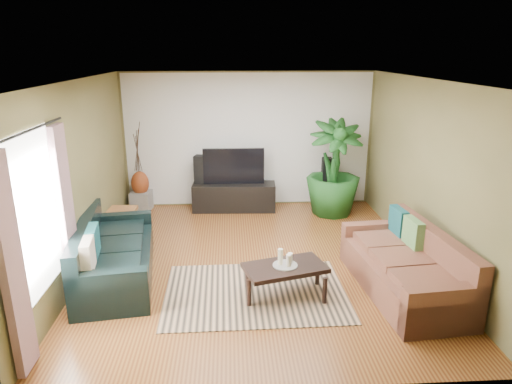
{
  "coord_description": "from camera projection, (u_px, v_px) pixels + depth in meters",
  "views": [
    {
      "loc": [
        -0.38,
        -6.32,
        3.09
      ],
      "look_at": [
        0.0,
        0.2,
        1.05
      ],
      "focal_mm": 32.0,
      "sensor_mm": 36.0,
      "label": 1
    }
  ],
  "objects": [
    {
      "name": "television",
      "position": [
        234.0,
        166.0,
        8.97
      ],
      "size": [
        1.2,
        0.07,
        0.71
      ],
      "primitive_type": "cube",
      "color": "black",
      "rests_on": "tv_stand"
    },
    {
      "name": "side_table",
      "position": [
        123.0,
        223.0,
        7.84
      ],
      "size": [
        0.49,
        0.49,
        0.49
      ],
      "primitive_type": "cube",
      "rotation": [
        0.0,
        0.0,
        -0.07
      ],
      "color": "#965831",
      "rests_on": "floor"
    },
    {
      "name": "vase",
      "position": [
        140.0,
        183.0,
        9.06
      ],
      "size": [
        0.35,
        0.35,
        0.49
      ],
      "primitive_type": "ellipsoid",
      "color": "maroon",
      "rests_on": "pedestal"
    },
    {
      "name": "candle_tray",
      "position": [
        285.0,
        265.0,
        5.88
      ],
      "size": [
        0.32,
        0.32,
        0.01
      ],
      "primitive_type": "cylinder",
      "color": "gray",
      "rests_on": "coffee_table"
    },
    {
      "name": "wall_right",
      "position": [
        426.0,
        174.0,
        6.7
      ],
      "size": [
        0.0,
        5.5,
        5.5
      ],
      "primitive_type": "plane",
      "rotation": [
        1.57,
        0.0,
        -1.57
      ],
      "color": "olive",
      "rests_on": "ground"
    },
    {
      "name": "speaker_right",
      "position": [
        326.0,
        183.0,
        9.22
      ],
      "size": [
        0.19,
        0.21,
        1.03
      ],
      "primitive_type": "cube",
      "rotation": [
        0.0,
        0.0,
        -0.01
      ],
      "color": "black",
      "rests_on": "floor"
    },
    {
      "name": "floor",
      "position": [
        257.0,
        261.0,
        6.96
      ],
      "size": [
        5.5,
        5.5,
        0.0
      ],
      "primitive_type": "plane",
      "color": "brown",
      "rests_on": "ground"
    },
    {
      "name": "ceiling",
      "position": [
        257.0,
        80.0,
        6.16
      ],
      "size": [
        5.5,
        5.5,
        0.0
      ],
      "primitive_type": "plane",
      "rotation": [
        3.14,
        0.0,
        0.0
      ],
      "color": "white",
      "rests_on": "ground"
    },
    {
      "name": "pedestal",
      "position": [
        141.0,
        201.0,
        9.17
      ],
      "size": [
        0.42,
        0.42,
        0.38
      ],
      "primitive_type": "cube",
      "rotation": [
        0.0,
        0.0,
        -0.12
      ],
      "color": "gray",
      "rests_on": "floor"
    },
    {
      "name": "sofa_left",
      "position": [
        116.0,
        250.0,
        6.35
      ],
      "size": [
        1.24,
        2.31,
        0.85
      ],
      "primitive_type": "cube",
      "rotation": [
        0.0,
        0.0,
        1.71
      ],
      "color": "black",
      "rests_on": "floor"
    },
    {
      "name": "wall_back",
      "position": [
        249.0,
        140.0,
        9.18
      ],
      "size": [
        5.0,
        0.0,
        5.0
      ],
      "primitive_type": "plane",
      "rotation": [
        1.57,
        0.0,
        0.0
      ],
      "color": "olive",
      "rests_on": "ground"
    },
    {
      "name": "sofa_right",
      "position": [
        404.0,
        262.0,
        5.99
      ],
      "size": [
        1.17,
        2.24,
        0.85
      ],
      "primitive_type": "cube",
      "rotation": [
        0.0,
        0.0,
        -1.47
      ],
      "color": "brown",
      "rests_on": "floor"
    },
    {
      "name": "tv_stand",
      "position": [
        234.0,
        197.0,
        9.14
      ],
      "size": [
        1.66,
        0.57,
        0.55
      ],
      "primitive_type": "cube",
      "rotation": [
        0.0,
        0.0,
        -0.05
      ],
      "color": "black",
      "rests_on": "floor"
    },
    {
      "name": "candle_mid",
      "position": [
        289.0,
        260.0,
        5.82
      ],
      "size": [
        0.07,
        0.07,
        0.16
      ],
      "primitive_type": "cylinder",
      "color": "beige",
      "rests_on": "candle_tray"
    },
    {
      "name": "curtain_near",
      "position": [
        12.0,
        268.0,
        4.24
      ],
      "size": [
        0.08,
        0.35,
        2.2
      ],
      "primitive_type": "cube",
      "color": "gray",
      "rests_on": "ground"
    },
    {
      "name": "area_rug",
      "position": [
        255.0,
        292.0,
        6.06
      ],
      "size": [
        2.41,
        1.72,
        0.01
      ],
      "primitive_type": "cube",
      "rotation": [
        0.0,
        0.0,
        0.01
      ],
      "color": "tan",
      "rests_on": "floor"
    },
    {
      "name": "curtain_far",
      "position": [
        66.0,
        213.0,
        5.67
      ],
      "size": [
        0.08,
        0.35,
        2.2
      ],
      "primitive_type": "cube",
      "color": "gray",
      "rests_on": "ground"
    },
    {
      "name": "curtain_rod",
      "position": [
        27.0,
        131.0,
        4.62
      ],
      "size": [
        0.03,
        1.9,
        0.03
      ],
      "primitive_type": "cylinder",
      "rotation": [
        1.57,
        0.0,
        0.0
      ],
      "color": "black",
      "rests_on": "ground"
    },
    {
      "name": "wall_front",
      "position": [
        276.0,
        260.0,
        3.94
      ],
      "size": [
        5.0,
        0.0,
        5.0
      ],
      "primitive_type": "plane",
      "rotation": [
        -1.57,
        0.0,
        0.0
      ],
      "color": "olive",
      "rests_on": "ground"
    },
    {
      "name": "potted_plant",
      "position": [
        334.0,
        168.0,
        8.73
      ],
      "size": [
        1.07,
        1.07,
        1.84
      ],
      "primitive_type": "imported",
      "rotation": [
        0.0,
        0.0,
        0.03
      ],
      "color": "#1A4F1B",
      "rests_on": "floor"
    },
    {
      "name": "backwall_panel",
      "position": [
        249.0,
        140.0,
        9.17
      ],
      "size": [
        4.9,
        0.0,
        4.9
      ],
      "primitive_type": "plane",
      "rotation": [
        1.57,
        0.0,
        0.0
      ],
      "color": "white",
      "rests_on": "ground"
    },
    {
      "name": "candle_tall",
      "position": [
        280.0,
        256.0,
        5.88
      ],
      "size": [
        0.07,
        0.07,
        0.21
      ],
      "primitive_type": "cylinder",
      "color": "white",
      "rests_on": "candle_tray"
    },
    {
      "name": "window_pane",
      "position": [
        35.0,
        215.0,
        4.88
      ],
      "size": [
        0.0,
        1.8,
        1.8
      ],
      "primitive_type": "plane",
      "rotation": [
        1.57,
        0.0,
        1.57
      ],
      "color": "white",
      "rests_on": "ground"
    },
    {
      "name": "candle_short",
      "position": [
        290.0,
        258.0,
        5.92
      ],
      "size": [
        0.07,
        0.07,
        0.13
      ],
      "primitive_type": "cylinder",
      "color": "#F3E3CD",
      "rests_on": "candle_tray"
    },
    {
      "name": "plant_pot",
      "position": [
        332.0,
        207.0,
        8.97
      ],
      "size": [
        0.34,
        0.34,
        0.26
      ],
      "primitive_type": "cylinder",
      "color": "black",
      "rests_on": "floor"
    },
    {
      "name": "speaker_left",
      "position": [
        200.0,
        182.0,
        9.12
      ],
      "size": [
        0.25,
        0.26,
        1.1
      ],
      "primitive_type": "cube",
      "rotation": [
        0.0,
        0.0,
        -0.24
      ],
      "color": "black",
      "rests_on": "floor"
    },
    {
      "name": "coffee_table",
      "position": [
        285.0,
        280.0,
        5.95
      ],
      "size": [
        1.15,
        0.83,
        0.42
      ],
      "primitive_type": "cube",
      "rotation": [
        0.0,
        0.0,
        0.28
      ],
      "color": "black",
      "rests_on": "floor"
    },
    {
      "name": "wall_left",
      "position": [
        80.0,
        179.0,
        6.42
      ],
      "size": [
        0.0,
        5.5,
        5.5
      ],
      "primitive_type": "plane",
      "rotation": [
        1.57,
        0.0,
        1.57
      ],
      "color": "olive",
      "rests_on": "ground"
    }
  ]
}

